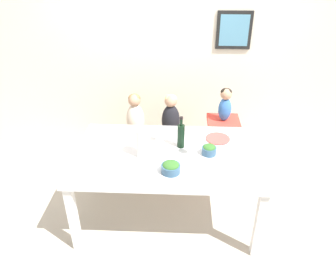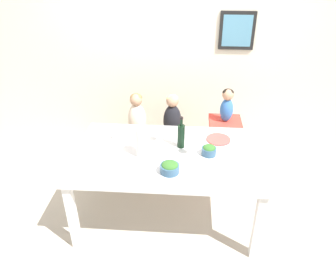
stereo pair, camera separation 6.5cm
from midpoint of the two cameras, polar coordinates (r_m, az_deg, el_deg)
ground_plane at (r=3.44m, az=0.46°, el=-13.95°), size 14.00×14.00×0.00m
wall_back at (r=3.95m, az=1.84°, el=14.77°), size 10.00×0.09×2.70m
dining_table at (r=3.03m, az=0.51°, el=-5.08°), size 1.70×1.04×0.73m
chair_far_left at (r=3.84m, az=-4.73°, el=-1.30°), size 0.42×0.41×0.47m
chair_far_center at (r=3.81m, az=1.19°, el=-1.52°), size 0.42×0.41×0.47m
chair_right_highchair at (r=3.76m, az=10.27°, el=0.02°), size 0.36×0.35×0.68m
person_child_left at (r=3.69m, az=-4.93°, el=2.96°), size 0.20×0.19×0.50m
person_child_center at (r=3.65m, az=1.24°, el=2.77°), size 0.20×0.19×0.50m
person_baby_right at (r=3.60m, az=10.76°, el=4.82°), size 0.14×0.13×0.38m
wine_bottle at (r=3.01m, az=2.91°, el=-0.59°), size 0.07×0.07×0.31m
paper_towel_roll at (r=2.88m, az=-3.79°, el=-1.83°), size 0.12×0.12×0.27m
wine_glass_near at (r=2.91m, az=4.64°, el=-1.90°), size 0.08×0.08×0.17m
wine_glass_far at (r=3.09m, az=-0.90°, el=0.29°), size 0.08×0.08×0.17m
salad_bowl_large at (r=2.72m, az=0.99°, el=-6.19°), size 0.16×0.16×0.10m
salad_bowl_small at (r=2.97m, az=7.78°, el=-3.14°), size 0.13×0.13×0.10m
dinner_plate_front_left at (r=2.81m, az=-9.62°, el=-6.36°), size 0.23×0.23×0.01m
dinner_plate_back_left at (r=3.29m, az=-7.50°, el=-0.30°), size 0.23×0.23×0.01m
dinner_plate_back_right at (r=3.22m, az=9.35°, el=-1.27°), size 0.23×0.23×0.01m
dinner_plate_front_right at (r=2.78m, az=9.71°, el=-6.96°), size 0.23×0.23×0.01m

